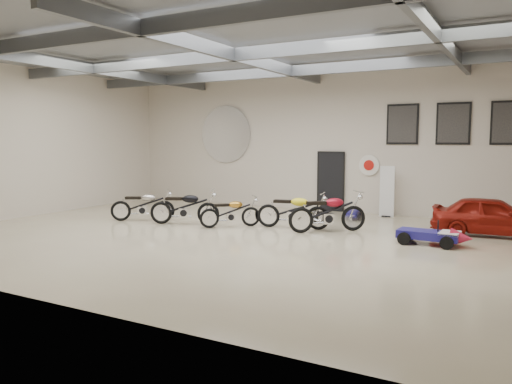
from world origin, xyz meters
The scene contains 19 objects.
floor centered at (0.00, 0.00, 0.00)m, with size 16.00×12.00×0.01m, color beige.
ceiling centered at (0.00, 0.00, 5.00)m, with size 16.00×12.00×0.01m, color gray.
back_wall centered at (0.00, 6.00, 2.50)m, with size 16.00×0.02×5.00m, color beige.
left_wall centered at (-8.00, 0.00, 2.50)m, with size 0.02×12.00×5.00m, color beige.
ceiling_beams centered at (0.00, 0.00, 4.75)m, with size 15.80×11.80×0.32m, color #54575B, non-canonical shape.
door centered at (0.50, 5.95, 1.05)m, with size 0.92×0.08×2.10m, color black.
logo_plaque centered at (-4.00, 5.95, 2.80)m, with size 2.30×0.06×1.16m, color silver, non-canonical shape.
poster_left centered at (3.00, 5.96, 3.10)m, with size 1.05×0.08×1.35m, color black, non-canonical shape.
poster_mid centered at (4.60, 5.96, 3.10)m, with size 1.05×0.08×1.35m, color black, non-canonical shape.
poster_right centered at (6.20, 5.96, 3.10)m, with size 1.05×0.08×1.35m, color black, non-canonical shape.
oil_sign centered at (1.90, 5.95, 1.70)m, with size 0.72×0.10×0.72m, color white, non-canonical shape.
banner_stand centered at (2.66, 5.50, 0.88)m, with size 0.48×0.19×1.77m, color white, non-canonical shape.
motorcycle_silver centered at (-3.98, 0.91, 0.52)m, with size 1.98×0.61×1.03m, color silver, non-canonical shape.
motorcycle_black centered at (-2.38, 0.99, 0.55)m, with size 2.12×0.66×1.10m, color silver, non-canonical shape.
motorcycle_gold centered at (-0.89, 1.25, 0.47)m, with size 1.80×0.56×0.93m, color silver, non-canonical shape.
motorcycle_yellow centered at (0.82, 1.94, 0.55)m, with size 2.11×0.65×1.10m, color silver, non-canonical shape.
motorcycle_red centered at (1.90, 1.91, 0.58)m, with size 2.23×0.69×1.16m, color silver, non-canonical shape.
go_kart centered at (4.85, 1.49, 0.32)m, with size 1.79×0.80×0.65m, color navy, non-canonical shape.
vintage_car centered at (6.00, 3.55, 0.53)m, with size 3.12×1.26×1.06m, color maroon.
Camera 1 is at (6.79, -11.19, 2.58)m, focal length 35.00 mm.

